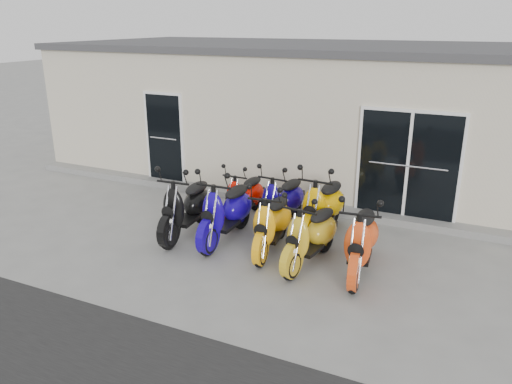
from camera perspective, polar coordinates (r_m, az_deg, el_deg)
ground at (r=9.51m, az=-1.53°, el=-5.35°), size 80.00×80.00×0.00m
building at (r=13.71m, az=8.26°, el=9.07°), size 14.00×6.00×3.20m
roof_cap at (r=13.53m, az=8.60°, el=16.09°), size 14.20×6.20×0.16m
front_step at (r=11.19m, az=3.08°, el=-1.12°), size 14.00×0.40×0.15m
door_left at (r=12.47m, az=-10.39°, el=6.38°), size 1.07×0.08×2.22m
door_right at (r=10.34m, az=17.00°, el=3.26°), size 2.02×0.08×2.22m
scooter_front_black at (r=9.49m, az=-7.97°, el=-0.76°), size 0.87×2.05×1.48m
scooter_front_blue at (r=9.17m, az=-3.42°, el=-1.24°), size 0.76×2.05×1.51m
scooter_front_orange_a at (r=8.75m, az=1.86°, el=-2.65°), size 0.88×1.93×1.38m
scooter_front_orange_b at (r=8.32m, az=6.32°, el=-3.98°), size 0.94×1.94×1.37m
scooter_front_red at (r=8.17m, az=12.01°, el=-4.42°), size 0.93×2.05×1.46m
scooter_back_red at (r=10.25m, az=-1.37°, el=0.26°), size 0.67×1.72×1.25m
scooter_back_blue at (r=9.81m, az=3.02°, el=-0.21°), size 0.83×1.93×1.39m
scooter_back_yellow at (r=9.44m, az=7.71°, el=-0.74°), size 0.83×2.08×1.51m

